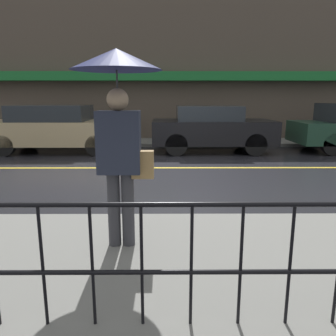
% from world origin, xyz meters
% --- Properties ---
extents(ground_plane, '(80.00, 80.00, 0.00)m').
position_xyz_m(ground_plane, '(0.00, 0.00, 0.00)').
color(ground_plane, black).
extents(sidewalk_near, '(28.00, 2.60, 0.11)m').
position_xyz_m(sidewalk_near, '(0.00, -4.99, 0.05)').
color(sidewalk_near, slate).
rests_on(sidewalk_near, ground_plane).
extents(sidewalk_far, '(28.00, 1.87, 0.11)m').
position_xyz_m(sidewalk_far, '(0.00, 4.63, 0.05)').
color(sidewalk_far, slate).
rests_on(sidewalk_far, ground_plane).
extents(lane_marking, '(25.20, 0.12, 0.01)m').
position_xyz_m(lane_marking, '(0.00, 0.00, 0.00)').
color(lane_marking, gold).
rests_on(lane_marking, ground_plane).
extents(building_storefront, '(28.00, 0.85, 5.74)m').
position_xyz_m(building_storefront, '(0.00, 5.69, 2.85)').
color(building_storefront, '#4C4238').
rests_on(building_storefront, ground_plane).
extents(railing_foreground, '(12.00, 0.04, 0.94)m').
position_xyz_m(railing_foreground, '(0.00, -6.04, 0.70)').
color(railing_foreground, black).
rests_on(railing_foreground, sidewalk_near).
extents(pedestrian, '(0.94, 0.94, 2.13)m').
position_xyz_m(pedestrian, '(-0.85, -4.70, 1.71)').
color(pedestrian, '#333338').
rests_on(pedestrian, sidewalk_near).
extents(car_tan, '(4.53, 1.93, 1.52)m').
position_xyz_m(car_tan, '(-3.94, 2.63, 0.78)').
color(car_tan, tan).
rests_on(car_tan, ground_plane).
extents(car_black, '(3.92, 1.89, 1.50)m').
position_xyz_m(car_black, '(1.15, 2.63, 0.78)').
color(car_black, black).
rests_on(car_black, ground_plane).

